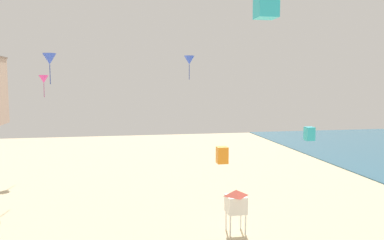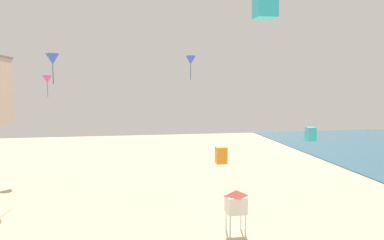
% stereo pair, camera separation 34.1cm
% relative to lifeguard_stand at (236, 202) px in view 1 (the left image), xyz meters
% --- Properties ---
extents(lifeguard_stand, '(1.10, 1.10, 2.55)m').
position_rel_lifeguard_stand_xyz_m(lifeguard_stand, '(0.00, 0.00, 0.00)').
color(lifeguard_stand, white).
rests_on(lifeguard_stand, ground).
extents(kite_cyan_box, '(0.56, 0.56, 0.88)m').
position_rel_lifeguard_stand_xyz_m(kite_cyan_box, '(5.55, 2.05, 3.58)').
color(kite_cyan_box, '#2DB7CC').
extents(kite_cyan_box_2, '(0.97, 0.97, 1.52)m').
position_rel_lifeguard_stand_xyz_m(kite_cyan_box_2, '(0.30, -3.45, 10.64)').
color(kite_cyan_box_2, '#2DB7CC').
extents(kite_orange_box, '(0.53, 0.53, 0.83)m').
position_rel_lifeguard_stand_xyz_m(kite_orange_box, '(-1.55, -2.62, 3.29)').
color(kite_orange_box, orange).
extents(kite_blue_delta, '(0.78, 0.78, 1.76)m').
position_rel_lifeguard_stand_xyz_m(kite_blue_delta, '(-1.43, 7.37, 8.55)').
color(kite_blue_delta, blue).
extents(kite_magenta_delta, '(1.00, 1.00, 2.26)m').
position_rel_lifeguard_stand_xyz_m(kite_magenta_delta, '(-14.23, 20.72, 7.25)').
color(kite_magenta_delta, '#DB3D9E').
extents(kite_blue_delta_2, '(1.20, 1.20, 2.74)m').
position_rel_lifeguard_stand_xyz_m(kite_blue_delta_2, '(-12.65, 15.29, 8.99)').
color(kite_blue_delta_2, blue).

